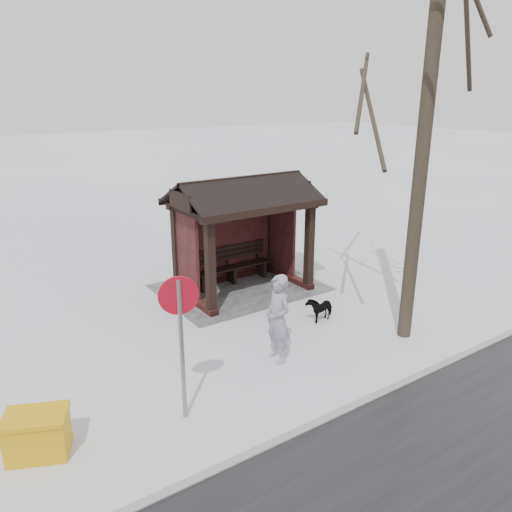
{
  "coord_description": "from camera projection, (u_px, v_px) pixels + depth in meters",
  "views": [
    {
      "loc": [
        6.77,
        10.58,
        5.09
      ],
      "look_at": [
        0.14,
        0.8,
        1.21
      ],
      "focal_mm": 35.0,
      "sensor_mm": 36.0,
      "label": 1
    }
  ],
  "objects": [
    {
      "name": "kerb",
      "position": [
        405.0,
        382.0,
        9.19
      ],
      "size": [
        120.0,
        0.15,
        0.06
      ],
      "primitive_type": "cube",
      "color": "gray",
      "rests_on": "ground"
    },
    {
      "name": "tree_near",
      "position": [
        435.0,
        31.0,
        9.1
      ],
      "size": [
        3.42,
        3.42,
        9.03
      ],
      "color": "black",
      "rests_on": "ground"
    },
    {
      "name": "road_sign",
      "position": [
        180.0,
        319.0,
        7.7
      ],
      "size": [
        0.6,
        0.24,
        2.47
      ],
      "rotation": [
        0.0,
        0.0,
        -0.35
      ],
      "color": "gray",
      "rests_on": "ground"
    },
    {
      "name": "bus_shelter",
      "position": [
        240.0,
        211.0,
        12.97
      ],
      "size": [
        3.6,
        2.4,
        3.09
      ],
      "color": "#3B1615",
      "rests_on": "ground"
    },
    {
      "name": "dog",
      "position": [
        320.0,
        308.0,
        11.65
      ],
      "size": [
        0.76,
        0.45,
        0.61
      ],
      "primitive_type": "imported",
      "rotation": [
        0.0,
        0.0,
        1.75
      ],
      "color": "black",
      "rests_on": "ground"
    },
    {
      "name": "ground",
      "position": [
        244.0,
        290.0,
        13.52
      ],
      "size": [
        120.0,
        120.0,
        0.0
      ],
      "primitive_type": "plane",
      "color": "silver",
      "rests_on": "ground"
    },
    {
      "name": "grit_bin",
      "position": [
        37.0,
        434.0,
        7.27
      ],
      "size": [
        1.06,
        0.92,
        0.69
      ],
      "rotation": [
        0.0,
        0.0,
        -0.41
      ],
      "color": "#D09B0C",
      "rests_on": "ground"
    },
    {
      "name": "pedestrian",
      "position": [
        278.0,
        319.0,
        9.73
      ],
      "size": [
        0.47,
        0.68,
        1.79
      ],
      "primitive_type": "imported",
      "rotation": [
        0.0,
        0.0,
        1.51
      ],
      "color": "#8F89A1",
      "rests_on": "ground"
    },
    {
      "name": "trampled_patch",
      "position": [
        240.0,
        287.0,
        13.67
      ],
      "size": [
        4.2,
        3.2,
        0.02
      ],
      "primitive_type": "cube",
      "color": "gray",
      "rests_on": "ground"
    }
  ]
}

